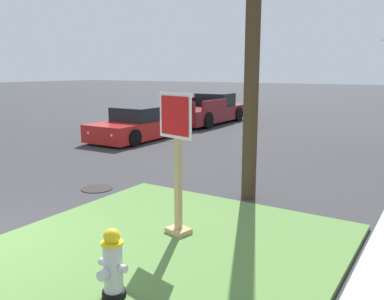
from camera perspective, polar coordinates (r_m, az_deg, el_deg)
The scene contains 6 objects.
grass_corner_patch at distance 6.16m, azimuth -4.13°, elevation -13.75°, with size 4.86×5.10×0.08m, color #567F3D.
fire_hydrant at distance 4.83m, azimuth -11.07°, elevation -15.60°, with size 0.38×0.34×0.83m.
stop_sign at distance 6.27m, azimuth -2.07°, elevation -2.57°, with size 0.67×0.35×2.22m.
manhole_cover at distance 9.44m, azimuth -13.20°, elevation -5.29°, with size 0.70×0.70×0.02m, color black.
parked_sedan_red at distance 15.88m, azimuth -7.56°, elevation 3.46°, with size 1.99×4.16×1.25m.
pickup_truck_maroon at distance 20.55m, azimuth 2.35°, elevation 5.48°, with size 2.09×5.44×1.48m.
Camera 1 is at (5.93, -3.04, 2.62)m, focal length 38.01 mm.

